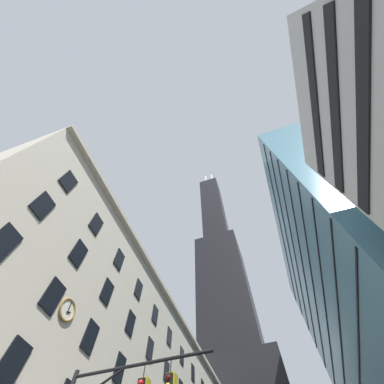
% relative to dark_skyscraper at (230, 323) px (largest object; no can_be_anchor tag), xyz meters
% --- Properties ---
extents(dark_skyscraper, '(26.53, 26.53, 174.90)m').
position_rel_dark_skyscraper_xyz_m(dark_skyscraper, '(0.00, 0.00, 0.00)').
color(dark_skyscraper, black).
rests_on(dark_skyscraper, ground).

